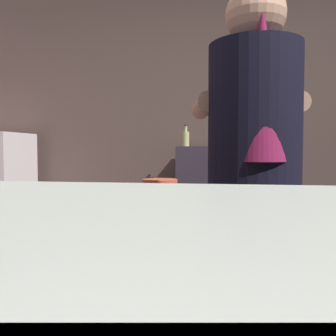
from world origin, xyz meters
name	(u,v)px	position (x,y,z in m)	size (l,w,h in m)	color
wall_back	(219,122)	(0.00, 2.20, 1.35)	(5.20, 0.10, 2.70)	brown
prep_counter	(284,281)	(0.35, 0.56, 0.44)	(2.10, 0.60, 0.88)	#4B3537
back_shelf	(226,211)	(0.08, 1.92, 0.56)	(0.85, 0.36, 1.12)	#3B303F
bartender	(254,179)	(0.17, 0.10, 0.98)	(0.46, 0.54, 1.69)	#333136
mixing_bowl	(160,184)	(-0.28, 0.60, 0.91)	(0.18, 0.18, 0.05)	#CA563C
chefs_knife	(308,193)	(0.45, 0.51, 0.89)	(0.24, 0.03, 0.01)	silver
bottle_vinegar	(251,134)	(0.28, 1.91, 1.22)	(0.05, 0.05, 0.27)	#D8D575
bottle_soy	(231,136)	(0.11, 1.88, 1.21)	(0.07, 0.07, 0.23)	red
bottle_olive_oil	(186,138)	(-0.28, 1.94, 1.19)	(0.06, 0.06, 0.19)	#C7C67C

